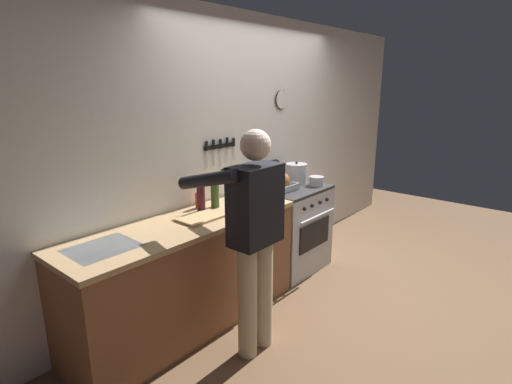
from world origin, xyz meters
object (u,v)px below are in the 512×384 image
object	(u,v)px
roasting_pan	(279,182)
saucepan	(316,181)
stock_pot	(296,173)
bottle_hot_sauce	(198,200)
person_cook	(253,230)
stove	(290,228)
bottle_olive_oil	(215,195)
bottle_wine_red	(201,196)
cutting_board	(201,218)

from	to	relation	value
roasting_pan	saucepan	distance (m)	0.46
stock_pot	bottle_hot_sauce	distance (m)	1.31
person_cook	stove	bearing A→B (deg)	-55.58
stove	person_cook	distance (m)	1.53
roasting_pan	bottle_olive_oil	bearing A→B (deg)	173.71
stove	bottle_olive_oil	distance (m)	1.14
bottle_hot_sauce	bottle_olive_oil	world-z (taller)	bottle_olive_oil
roasting_pan	bottle_hot_sauce	world-z (taller)	roasting_pan
person_cook	stock_pot	size ratio (longest dim) A/B	7.02
bottle_wine_red	bottle_olive_oil	size ratio (longest dim) A/B	1.17
bottle_hot_sauce	bottle_wine_red	distance (m)	0.12
stock_pot	stove	bearing A→B (deg)	-160.85
saucepan	bottle_olive_oil	distance (m)	1.26
stove	saucepan	world-z (taller)	saucepan
cutting_board	bottle_hot_sauce	distance (m)	0.31
stove	roasting_pan	size ratio (longest dim) A/B	2.56
roasting_pan	stock_pot	bearing A→B (deg)	8.63
bottle_olive_oil	bottle_wine_red	bearing A→B (deg)	178.60
stock_pot	bottle_olive_oil	world-z (taller)	bottle_olive_oil
saucepan	bottle_wine_red	distance (m)	1.42
cutting_board	bottle_olive_oil	xyz separation A→B (m)	(0.29, 0.14, 0.10)
bottle_wine_red	bottle_hot_sauce	bearing A→B (deg)	61.10
person_cook	bottle_wine_red	distance (m)	0.74
roasting_pan	saucepan	xyz separation A→B (m)	(0.42, -0.17, -0.04)
person_cook	saucepan	size ratio (longest dim) A/B	10.58
bottle_wine_red	roasting_pan	bearing A→B (deg)	-5.49
person_cook	cutting_board	distance (m)	0.57
cutting_board	bottle_wine_red	distance (m)	0.23
cutting_board	bottle_hot_sauce	xyz separation A→B (m)	(0.18, 0.24, 0.06)
bottle_hot_sauce	cutting_board	bearing A→B (deg)	-128.12
stock_pot	bottle_hot_sauce	xyz separation A→B (m)	(-1.30, 0.13, -0.03)
cutting_board	bottle_olive_oil	bearing A→B (deg)	25.61
stove	bottle_olive_oil	size ratio (longest dim) A/B	3.33
saucepan	bottle_hot_sauce	world-z (taller)	bottle_hot_sauce
stove	saucepan	distance (m)	0.58
stock_pot	bottle_wine_red	xyz separation A→B (m)	(-1.35, 0.04, 0.03)
stove	cutting_board	size ratio (longest dim) A/B	2.50
saucepan	stove	bearing A→B (deg)	147.30
roasting_pan	bottle_hot_sauce	size ratio (longest dim) A/B	1.97
person_cook	saucepan	xyz separation A→B (m)	(1.56, 0.45, -0.00)
stove	saucepan	xyz separation A→B (m)	(0.25, -0.16, 0.50)
stove	saucepan	bearing A→B (deg)	-32.70
cutting_board	bottle_wine_red	xyz separation A→B (m)	(0.13, 0.14, 0.12)
bottle_olive_oil	cutting_board	bearing A→B (deg)	-154.39
saucepan	bottle_hot_sauce	bearing A→B (deg)	165.20
bottle_hot_sauce	bottle_wine_red	bearing A→B (deg)	-118.90
person_cook	bottle_wine_red	size ratio (longest dim) A/B	5.27
bottle_hot_sauce	stove	bearing A→B (deg)	-10.16
person_cook	roasting_pan	bearing A→B (deg)	-51.75
stock_pot	cutting_board	world-z (taller)	stock_pot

